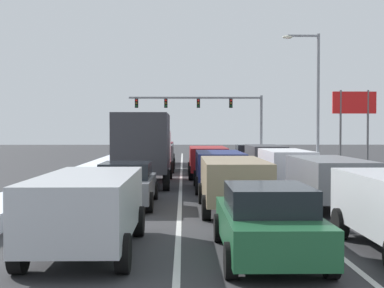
{
  "coord_description": "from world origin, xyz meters",
  "views": [
    {
      "loc": [
        -1.58,
        -4.48,
        2.65
      ],
      "look_at": [
        -1.0,
        30.84,
        1.67
      ],
      "focal_mm": 49.43,
      "sensor_mm": 36.0,
      "label": 1
    }
  ],
  "objects_px": {
    "suv_gray_right_lane_second": "(329,178)",
    "sedan_green_center_lane_nearest": "(267,221)",
    "suv_charcoal_right_lane_fourth": "(265,156)",
    "street_lamp_right_mid": "(314,89)",
    "suv_navy_center_lane_third": "(219,167)",
    "suv_charcoal_left_lane_fourth": "(158,155)",
    "suv_white_right_lane_third": "(286,164)",
    "roadside_sign_right": "(354,111)",
    "suv_tan_center_lane_second": "(233,180)",
    "suv_maroon_left_lane_fifth": "(160,151)",
    "sedan_black_center_lane_fifth": "(205,158)",
    "box_truck_left_lane_third": "(144,145)",
    "sedan_gray_left_lane_second": "(127,184)",
    "suv_silver_left_lane_nearest": "(88,205)",
    "sedan_maroon_right_lane_fifth": "(247,155)",
    "suv_red_center_lane_fourth": "(208,159)",
    "traffic_light_gantry": "(211,108)"
  },
  "relations": [
    {
      "from": "suv_gray_right_lane_second",
      "to": "sedan_green_center_lane_nearest",
      "type": "xyz_separation_m",
      "value": [
        -3.17,
        -6.87,
        -0.25
      ]
    },
    {
      "from": "suv_charcoal_right_lane_fourth",
      "to": "street_lamp_right_mid",
      "type": "distance_m",
      "value": 8.26
    },
    {
      "from": "suv_navy_center_lane_third",
      "to": "suv_charcoal_left_lane_fourth",
      "type": "bearing_deg",
      "value": 106.93
    },
    {
      "from": "suv_gray_right_lane_second",
      "to": "suv_white_right_lane_third",
      "type": "xyz_separation_m",
      "value": [
        -0.06,
        7.15,
        0.0
      ]
    },
    {
      "from": "suv_charcoal_right_lane_fourth",
      "to": "suv_navy_center_lane_third",
      "type": "relative_size",
      "value": 1.0
    },
    {
      "from": "sedan_green_center_lane_nearest",
      "to": "roadside_sign_right",
      "type": "bearing_deg",
      "value": 68.7
    },
    {
      "from": "suv_tan_center_lane_second",
      "to": "suv_maroon_left_lane_fifth",
      "type": "bearing_deg",
      "value": 98.41
    },
    {
      "from": "suv_charcoal_left_lane_fourth",
      "to": "sedan_black_center_lane_fifth",
      "type": "bearing_deg",
      "value": 24.86
    },
    {
      "from": "suv_navy_center_lane_third",
      "to": "suv_maroon_left_lane_fifth",
      "type": "height_order",
      "value": "same"
    },
    {
      "from": "suv_navy_center_lane_third",
      "to": "suv_charcoal_left_lane_fourth",
      "type": "height_order",
      "value": "same"
    },
    {
      "from": "suv_charcoal_right_lane_fourth",
      "to": "box_truck_left_lane_third",
      "type": "xyz_separation_m",
      "value": [
        -6.86,
        -6.91,
        0.88
      ]
    },
    {
      "from": "suv_charcoal_right_lane_fourth",
      "to": "sedan_black_center_lane_fifth",
      "type": "xyz_separation_m",
      "value": [
        -3.59,
        2.74,
        -0.25
      ]
    },
    {
      "from": "suv_charcoal_left_lane_fourth",
      "to": "sedan_gray_left_lane_second",
      "type": "bearing_deg",
      "value": -91.25
    },
    {
      "from": "suv_silver_left_lane_nearest",
      "to": "roadside_sign_right",
      "type": "bearing_deg",
      "value": 61.68
    },
    {
      "from": "street_lamp_right_mid",
      "to": "suv_charcoal_left_lane_fourth",
      "type": "bearing_deg",
      "value": -159.48
    },
    {
      "from": "suv_charcoal_right_lane_fourth",
      "to": "sedan_green_center_lane_nearest",
      "type": "xyz_separation_m",
      "value": [
        -3.27,
        -21.32,
        -0.25
      ]
    },
    {
      "from": "suv_silver_left_lane_nearest",
      "to": "suv_maroon_left_lane_fifth",
      "type": "height_order",
      "value": "same"
    },
    {
      "from": "sedan_maroon_right_lane_fifth",
      "to": "sedan_black_center_lane_fifth",
      "type": "relative_size",
      "value": 1.0
    },
    {
      "from": "suv_tan_center_lane_second",
      "to": "suv_silver_left_lane_nearest",
      "type": "relative_size",
      "value": 1.0
    },
    {
      "from": "suv_navy_center_lane_third",
      "to": "sedan_gray_left_lane_second",
      "type": "xyz_separation_m",
      "value": [
        -3.52,
        -4.66,
        -0.25
      ]
    },
    {
      "from": "street_lamp_right_mid",
      "to": "roadside_sign_right",
      "type": "height_order",
      "value": "street_lamp_right_mid"
    },
    {
      "from": "suv_navy_center_lane_third",
      "to": "suv_red_center_lane_fourth",
      "type": "xyz_separation_m",
      "value": [
        -0.21,
        6.15,
        0.0
      ]
    },
    {
      "from": "suv_gray_right_lane_second",
      "to": "suv_silver_left_lane_nearest",
      "type": "relative_size",
      "value": 1.0
    },
    {
      "from": "roadside_sign_right",
      "to": "suv_silver_left_lane_nearest",
      "type": "bearing_deg",
      "value": -118.32
    },
    {
      "from": "suv_gray_right_lane_second",
      "to": "suv_charcoal_right_lane_fourth",
      "type": "distance_m",
      "value": 14.45
    },
    {
      "from": "sedan_black_center_lane_fifth",
      "to": "sedan_gray_left_lane_second",
      "type": "distance_m",
      "value": 16.91
    },
    {
      "from": "suv_white_right_lane_third",
      "to": "suv_silver_left_lane_nearest",
      "type": "xyz_separation_m",
      "value": [
        -6.9,
        -13.45,
        0.0
      ]
    },
    {
      "from": "box_truck_left_lane_third",
      "to": "suv_tan_center_lane_second",
      "type": "bearing_deg",
      "value": -66.89
    },
    {
      "from": "sedan_black_center_lane_fifth",
      "to": "suv_charcoal_left_lane_fourth",
      "type": "distance_m",
      "value": 3.37
    },
    {
      "from": "suv_white_right_lane_third",
      "to": "roadside_sign_right",
      "type": "relative_size",
      "value": 0.89
    },
    {
      "from": "suv_maroon_left_lane_fifth",
      "to": "roadside_sign_right",
      "type": "bearing_deg",
      "value": -6.93
    },
    {
      "from": "suv_navy_center_lane_third",
      "to": "sedan_black_center_lane_fifth",
      "type": "relative_size",
      "value": 1.09
    },
    {
      "from": "suv_navy_center_lane_third",
      "to": "traffic_light_gantry",
      "type": "distance_m",
      "value": 32.6
    },
    {
      "from": "sedan_black_center_lane_fifth",
      "to": "suv_gray_right_lane_second",
      "type": "bearing_deg",
      "value": -78.56
    },
    {
      "from": "sedan_gray_left_lane_second",
      "to": "roadside_sign_right",
      "type": "xyz_separation_m",
      "value": [
        14.42,
        20.03,
        3.25
      ]
    },
    {
      "from": "suv_white_right_lane_third",
      "to": "suv_silver_left_lane_nearest",
      "type": "height_order",
      "value": "same"
    },
    {
      "from": "sedan_maroon_right_lane_fifth",
      "to": "street_lamp_right_mid",
      "type": "relative_size",
      "value": 0.48
    },
    {
      "from": "sedan_maroon_right_lane_fifth",
      "to": "suv_silver_left_lane_nearest",
      "type": "xyz_separation_m",
      "value": [
        -6.83,
        -27.81,
        0.25
      ]
    },
    {
      "from": "sedan_green_center_lane_nearest",
      "to": "roadside_sign_right",
      "type": "distance_m",
      "value": 29.71
    },
    {
      "from": "roadside_sign_right",
      "to": "sedan_green_center_lane_nearest",
      "type": "bearing_deg",
      "value": -111.3
    },
    {
      "from": "suv_navy_center_lane_third",
      "to": "sedan_gray_left_lane_second",
      "type": "height_order",
      "value": "suv_navy_center_lane_third"
    },
    {
      "from": "suv_charcoal_right_lane_fourth",
      "to": "roadside_sign_right",
      "type": "distance_m",
      "value": 10.15
    },
    {
      "from": "suv_gray_right_lane_second",
      "to": "sedan_green_center_lane_nearest",
      "type": "bearing_deg",
      "value": -114.73
    },
    {
      "from": "suv_gray_right_lane_second",
      "to": "suv_charcoal_left_lane_fourth",
      "type": "height_order",
      "value": "same"
    },
    {
      "from": "suv_red_center_lane_fourth",
      "to": "suv_charcoal_left_lane_fourth",
      "type": "relative_size",
      "value": 1.0
    },
    {
      "from": "suv_silver_left_lane_nearest",
      "to": "suv_navy_center_lane_third",
      "type": "bearing_deg",
      "value": 72.63
    },
    {
      "from": "suv_charcoal_right_lane_fourth",
      "to": "suv_maroon_left_lane_fifth",
      "type": "bearing_deg",
      "value": 130.54
    },
    {
      "from": "suv_maroon_left_lane_fifth",
      "to": "street_lamp_right_mid",
      "type": "height_order",
      "value": "street_lamp_right_mid"
    },
    {
      "from": "sedan_maroon_right_lane_fifth",
      "to": "sedan_green_center_lane_nearest",
      "type": "bearing_deg",
      "value": -96.12
    },
    {
      "from": "suv_charcoal_right_lane_fourth",
      "to": "suv_charcoal_left_lane_fourth",
      "type": "relative_size",
      "value": 1.0
    }
  ]
}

